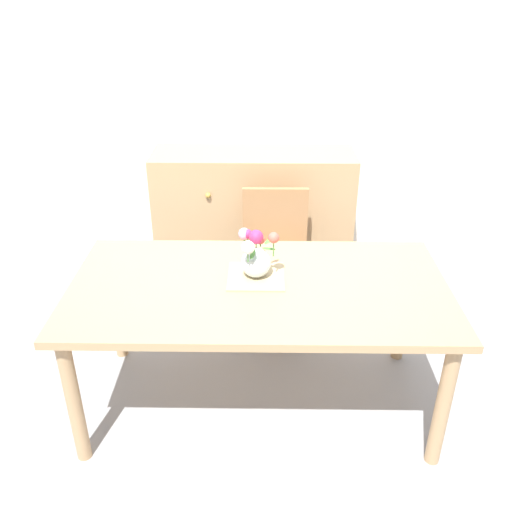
% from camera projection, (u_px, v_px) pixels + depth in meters
% --- Properties ---
extents(ground_plane, '(12.00, 12.00, 0.00)m').
position_uv_depth(ground_plane, '(258.00, 400.00, 3.00)').
color(ground_plane, '#939399').
extents(back_wall, '(7.00, 0.10, 2.80)m').
position_uv_depth(back_wall, '(261.00, 85.00, 3.75)').
color(back_wall, silver).
rests_on(back_wall, ground_plane).
extents(dining_table, '(1.86, 0.96, 0.75)m').
position_uv_depth(dining_table, '(259.00, 299.00, 2.69)').
color(dining_table, tan).
rests_on(dining_table, ground_plane).
extents(chair_far, '(0.42, 0.42, 0.90)m').
position_uv_depth(chair_far, '(275.00, 250.00, 3.48)').
color(chair_far, '#9E7047').
rests_on(chair_far, ground_plane).
extents(dresser, '(1.40, 0.47, 1.00)m').
position_uv_depth(dresser, '(254.00, 219.00, 3.94)').
color(dresser, tan).
rests_on(dresser, ground_plane).
extents(placemat, '(0.28, 0.28, 0.01)m').
position_uv_depth(placemat, '(256.00, 276.00, 2.71)').
color(placemat, tan).
rests_on(placemat, dining_table).
extents(flower_vase, '(0.20, 0.24, 0.26)m').
position_uv_depth(flower_vase, '(256.00, 256.00, 2.66)').
color(flower_vase, silver).
rests_on(flower_vase, placemat).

